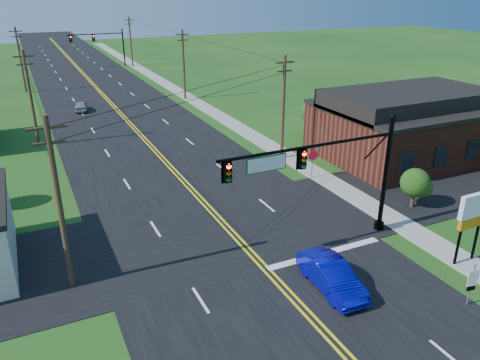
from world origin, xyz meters
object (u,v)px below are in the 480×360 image
signal_mast_far (99,42)px  blue_car (331,276)px  route_sign (472,282)px  stop_sign (313,158)px  signal_mast_main (325,170)px

signal_mast_far → blue_car: size_ratio=2.41×
route_sign → signal_mast_far: bearing=102.3°
blue_car → stop_sign: stop_sign is taller
blue_car → signal_mast_far: bearing=91.7°
signal_mast_main → route_sign: (3.16, -7.84, -3.40)m
signal_mast_main → signal_mast_far: (0.10, 72.00, -0.20)m
signal_mast_main → signal_mast_far: same height
signal_mast_far → stop_sign: (5.25, -63.02, -2.86)m
stop_sign → signal_mast_far: bearing=106.2°
blue_car → route_sign: size_ratio=1.97×
signal_mast_far → blue_car: (-2.11, -75.91, -3.79)m
signal_mast_main → blue_car: (-2.02, -3.91, -4.00)m
blue_car → stop_sign: (7.37, 12.88, 0.93)m
signal_mast_far → blue_car: signal_mast_far is taller
signal_mast_main → route_sign: size_ratio=4.89×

